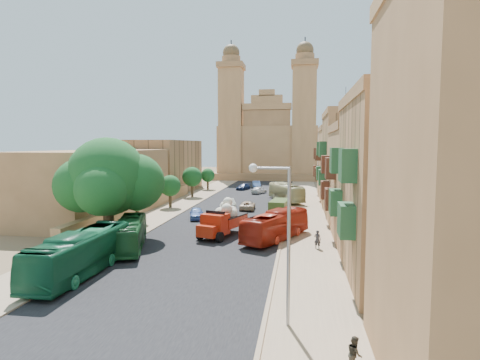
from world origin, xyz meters
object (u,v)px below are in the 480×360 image
(street_tree_a, at_px, (137,200))
(bus_red_east, at_px, (276,225))
(bus_cream_east, at_px, (286,192))
(car_white_b, at_px, (259,190))
(car_cream, at_px, (247,205))
(olive_pickup, at_px, (280,208))
(car_blue_a, at_px, (197,213))
(pedestrian_b, at_px, (355,354))
(church, at_px, (269,143))
(pedestrian_a, at_px, (317,239))
(ficus_tree, at_px, (108,180))
(street_tree_c, at_px, (192,177))
(car_white_a, at_px, (230,202))
(pedestrian_c, at_px, (288,221))
(red_truck, at_px, (223,220))
(car_blue_b, at_px, (256,184))
(bus_green_south, at_px, (81,253))
(street_tree_b, at_px, (170,186))
(streetlamp, at_px, (279,224))
(street_tree_d, at_px, (208,175))
(bus_green_north, at_px, (130,234))
(car_dkblue, at_px, (243,187))

(street_tree_a, height_order, bus_red_east, street_tree_a)
(bus_cream_east, relative_size, car_white_b, 2.59)
(bus_cream_east, xyz_separation_m, car_cream, (-5.06, -9.46, -0.84))
(olive_pickup, relative_size, car_blue_a, 1.22)
(street_tree_a, height_order, pedestrian_b, street_tree_a)
(church, xyz_separation_m, pedestrian_a, (10.31, -75.07, -8.69))
(pedestrian_a, bearing_deg, bus_red_east, -17.04)
(bus_red_east, relative_size, car_cream, 2.25)
(ficus_tree, bearing_deg, olive_pickup, 45.83)
(olive_pickup, bearing_deg, car_cream, 142.01)
(car_cream, bearing_deg, ficus_tree, 58.19)
(street_tree_c, distance_m, pedestrian_b, 55.96)
(car_white_a, bearing_deg, pedestrian_c, -79.50)
(red_truck, distance_m, car_blue_b, 45.69)
(car_blue_a, bearing_deg, car_white_a, 62.48)
(olive_pickup, height_order, pedestrian_a, olive_pickup)
(car_blue_a, distance_m, pedestrian_c, 12.05)
(car_white_b, height_order, pedestrian_c, pedestrian_c)
(ficus_tree, relative_size, car_white_b, 2.44)
(bus_green_south, distance_m, pedestrian_a, 19.39)
(street_tree_b, xyz_separation_m, bus_cream_east, (16.48, 9.13, -1.72))
(street_tree_a, xyz_separation_m, street_tree_c, (0.00, 24.00, 0.73))
(ficus_tree, height_order, streetlamp, ficus_tree)
(car_blue_a, xyz_separation_m, pedestrian_b, (14.89, -31.54, 0.03))
(street_tree_a, bearing_deg, pedestrian_c, -0.64)
(street_tree_d, distance_m, streetlamp, 62.61)
(bus_cream_east, xyz_separation_m, pedestrian_c, (1.02, -21.33, -0.65))
(street_tree_a, bearing_deg, car_blue_a, 31.54)
(olive_pickup, xyz_separation_m, car_white_a, (-7.74, 6.59, -0.39))
(olive_pickup, height_order, car_blue_b, olive_pickup)
(bus_green_north, bearing_deg, street_tree_b, 81.87)
(pedestrian_a, bearing_deg, church, -62.10)
(streetlamp, distance_m, bus_green_north, 19.51)
(car_cream, xyz_separation_m, pedestrian_b, (9.58, -39.46, 0.12))
(bus_green_north, bearing_deg, bus_cream_east, 50.67)
(church, relative_size, car_dkblue, 8.89)
(church, bearing_deg, street_tree_b, -100.38)
(street_tree_a, distance_m, pedestrian_c, 17.62)
(car_blue_a, bearing_deg, car_cream, 40.51)
(street_tree_b, bearing_deg, pedestrian_c, -34.87)
(car_white_a, bearing_deg, pedestrian_b, -94.57)
(red_truck, relative_size, bus_green_north, 0.73)
(car_cream, distance_m, pedestrian_a, 22.01)
(olive_pickup, bearing_deg, car_blue_a, -157.00)
(car_white_a, height_order, car_white_b, car_white_b)
(car_blue_a, bearing_deg, church, 70.81)
(ficus_tree, xyz_separation_m, bus_green_north, (3.30, -2.81, -4.51))
(streetlamp, bearing_deg, olive_pickup, 92.86)
(red_truck, height_order, bus_green_north, red_truck)
(ficus_tree, distance_m, car_dkblue, 45.26)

